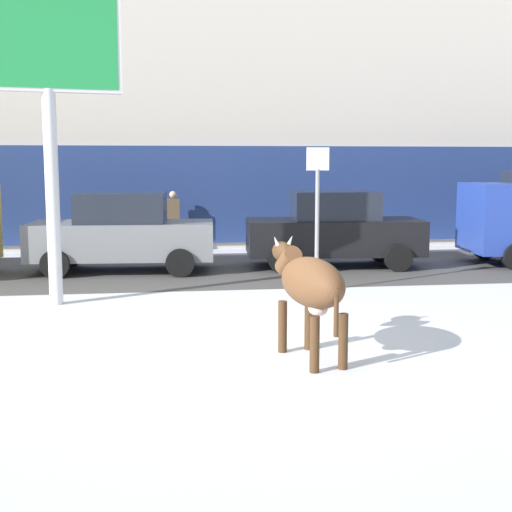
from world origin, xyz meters
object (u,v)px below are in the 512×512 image
pedestrian_near_billboard (173,221)px  street_sign (317,207)px  car_black_sedan (334,230)px  billboard (47,58)px  car_grey_sedan (122,233)px  cow_brown (310,284)px

pedestrian_near_billboard → street_sign: size_ratio=0.61×
car_black_sedan → pedestrian_near_billboard: (-3.81, 3.33, -0.03)m
billboard → car_grey_sedan: billboard is taller
car_grey_sedan → car_black_sedan: size_ratio=1.00×
car_grey_sedan → street_sign: (3.91, -3.11, 0.76)m
cow_brown → car_grey_sedan: 8.20m
car_grey_sedan → billboard: bearing=-105.3°
cow_brown → street_sign: size_ratio=0.69×
billboard → cow_brown: bearing=-47.2°
cow_brown → billboard: bearing=132.8°
pedestrian_near_billboard → cow_brown: bearing=-82.3°
car_black_sedan → pedestrian_near_billboard: car_black_sedan is taller
billboard → pedestrian_near_billboard: size_ratio=3.21×
billboard → street_sign: billboard is taller
car_grey_sedan → pedestrian_near_billboard: bearing=69.8°
car_grey_sedan → street_sign: size_ratio=1.53×
pedestrian_near_billboard → car_grey_sedan: bearing=-110.2°
car_black_sedan → street_sign: street_sign is taller
cow_brown → car_grey_sedan: size_ratio=0.45×
cow_brown → street_sign: bearing=76.0°
cow_brown → car_black_sedan: (2.30, 7.80, -0.09)m
car_grey_sedan → street_sign: 5.05m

